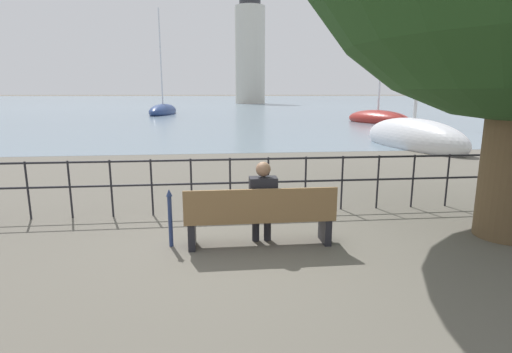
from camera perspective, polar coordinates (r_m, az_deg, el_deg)
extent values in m
plane|color=#605B51|center=(6.05, 0.52, -9.66)|extent=(1000.00, 1000.00, 0.00)
cube|color=slate|center=(164.80, -6.12, 11.01)|extent=(600.00, 300.00, 0.01)
cube|color=brown|center=(5.91, 0.53, -5.82)|extent=(2.19, 0.45, 0.05)
cube|color=brown|center=(5.64, 0.78, -4.03)|extent=(2.19, 0.04, 0.45)
cube|color=black|center=(5.95, -9.11, -8.13)|extent=(0.10, 0.41, 0.40)
cube|color=black|center=(6.17, 9.81, -7.42)|extent=(0.10, 0.41, 0.40)
cylinder|color=black|center=(6.11, -0.04, -7.18)|extent=(0.11, 0.11, 0.45)
cylinder|color=black|center=(6.13, 1.64, -7.12)|extent=(0.11, 0.11, 0.45)
cube|color=black|center=(5.95, 0.91, -4.92)|extent=(0.34, 0.26, 0.14)
cube|color=black|center=(5.81, 1.03, -2.90)|extent=(0.40, 0.24, 0.58)
sphere|color=#846047|center=(5.72, 1.04, 1.05)|extent=(0.22, 0.22, 0.22)
cylinder|color=black|center=(8.12, -29.80, -1.77)|extent=(0.04, 0.04, 1.05)
cylinder|color=black|center=(7.86, -25.03, -1.72)|extent=(0.04, 0.04, 1.05)
cylinder|color=black|center=(7.66, -19.96, -1.64)|extent=(0.04, 0.04, 1.05)
cylinder|color=black|center=(7.52, -14.66, -1.55)|extent=(0.04, 0.04, 1.05)
cylinder|color=black|center=(7.45, -9.21, -1.44)|extent=(0.04, 0.04, 1.05)
cylinder|color=black|center=(7.44, -3.70, -1.32)|extent=(0.04, 0.04, 1.05)
cylinder|color=black|center=(7.51, 1.76, -1.19)|extent=(0.04, 0.04, 1.05)
cylinder|color=black|center=(7.64, 7.08, -1.05)|extent=(0.04, 0.04, 1.05)
cylinder|color=black|center=(7.83, 12.18, -0.91)|extent=(0.04, 0.04, 1.05)
cylinder|color=black|center=(8.08, 17.00, -0.76)|extent=(0.04, 0.04, 1.05)
cylinder|color=black|center=(8.39, 21.50, -0.63)|extent=(0.04, 0.04, 1.05)
cylinder|color=black|center=(8.75, 25.65, -0.50)|extent=(0.04, 0.04, 1.05)
cylinder|color=black|center=(9.14, 29.47, -0.38)|extent=(0.04, 0.04, 1.05)
cylinder|color=black|center=(7.37, -0.98, 2.49)|extent=(13.59, 0.04, 0.04)
cylinder|color=black|center=(7.46, -0.96, -0.86)|extent=(13.59, 0.04, 0.04)
cylinder|color=navy|center=(5.99, -12.14, -6.29)|extent=(0.06, 0.06, 0.76)
cone|color=navy|center=(5.87, -12.32, -2.27)|extent=(0.09, 0.09, 0.10)
ellipsoid|color=navy|center=(43.76, -13.12, 9.05)|extent=(3.11, 8.19, 1.57)
cylinder|color=silver|center=(43.86, -13.46, 16.08)|extent=(0.14, 0.14, 9.83)
ellipsoid|color=maroon|center=(32.00, 16.97, 7.85)|extent=(4.40, 6.35, 1.36)
cylinder|color=silver|center=(32.20, 17.65, 18.62)|extent=(0.14, 0.14, 11.26)
ellipsoid|color=silver|center=(17.84, 21.48, 5.00)|extent=(2.67, 6.27, 1.73)
cylinder|color=silver|center=(17.85, 22.45, 17.31)|extent=(0.14, 0.14, 6.64)
cylinder|color=beige|center=(87.44, -0.85, 16.83)|extent=(6.27, 6.27, 19.64)
cylinder|color=#2D2D33|center=(89.08, -0.88, 23.91)|extent=(4.39, 4.39, 2.40)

